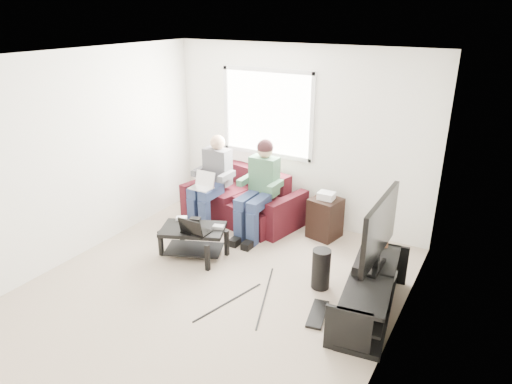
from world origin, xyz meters
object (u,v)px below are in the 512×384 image
end_table (325,217)px  coffee_table (193,235)px  tv_stand (370,295)px  sofa (245,202)px  tv (380,230)px  subwoofer (321,269)px

end_table → coffee_table: bearing=-133.4°
tv_stand → end_table: 1.78m
sofa → coffee_table: (-0.02, -1.26, 0.00)m
end_table → sofa: bearing=-175.7°
sofa → coffee_table: size_ratio=1.94×
tv → subwoofer: size_ratio=2.27×
tv → end_table: bearing=129.5°
tv_stand → end_table: (-1.08, 1.41, 0.09)m
tv_stand → subwoofer: (-0.64, 0.19, 0.02)m
tv_stand → tv: 0.74m
tv_stand → end_table: size_ratio=2.24×
tv_stand → tv: size_ratio=1.38×
coffee_table → tv: bearing=1.2°
subwoofer → end_table: 1.30m
end_table → tv: bearing=-50.5°
coffee_table → tv_stand: (2.37, -0.05, -0.08)m
tv_stand → coffee_table: bearing=178.7°
coffee_table → tv_stand: 2.37m
sofa → tv_stand: (2.35, -1.31, -0.08)m
sofa → tv: tv is taller
sofa → coffee_table: 1.26m
tv_stand → sofa: bearing=150.8°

